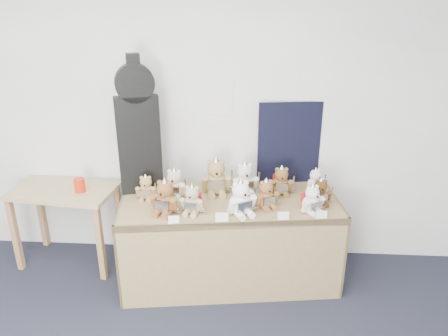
# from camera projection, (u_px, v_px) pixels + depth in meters

# --- Properties ---
(room_shell) EXTENTS (6.00, 6.00, 6.00)m
(room_shell) POSITION_uv_depth(u_px,v_px,m) (221.00, 97.00, 3.68)
(room_shell) COLOR silver
(room_shell) RESTS_ON floor
(display_table) EXTENTS (1.86, 0.97, 0.74)m
(display_table) POSITION_uv_depth(u_px,v_px,m) (230.00, 222.00, 3.55)
(display_table) COLOR olive
(display_table) RESTS_ON floor
(side_table) EXTENTS (0.93, 0.59, 0.73)m
(side_table) POSITION_uv_depth(u_px,v_px,m) (65.00, 202.00, 3.84)
(side_table) COLOR #9E8155
(side_table) RESTS_ON floor
(guitar_case) EXTENTS (0.36, 0.21, 1.15)m
(guitar_case) POSITION_uv_depth(u_px,v_px,m) (138.00, 128.00, 3.52)
(guitar_case) COLOR black
(guitar_case) RESTS_ON display_table
(navy_board) EXTENTS (0.54, 0.10, 0.73)m
(navy_board) POSITION_uv_depth(u_px,v_px,m) (289.00, 143.00, 3.77)
(navy_board) COLOR black
(navy_board) RESTS_ON display_table
(red_cup) EXTENTS (0.09, 0.09, 0.12)m
(red_cup) POSITION_uv_depth(u_px,v_px,m) (80.00, 185.00, 3.72)
(red_cup) COLOR red
(red_cup) RESTS_ON side_table
(teddy_front_far_left) EXTENTS (0.25, 0.23, 0.30)m
(teddy_front_far_left) POSITION_uv_depth(u_px,v_px,m) (165.00, 198.00, 3.32)
(teddy_front_far_left) COLOR brown
(teddy_front_far_left) RESTS_ON display_table
(teddy_front_left) EXTENTS (0.21, 0.18, 0.25)m
(teddy_front_left) POSITION_uv_depth(u_px,v_px,m) (192.00, 200.00, 3.33)
(teddy_front_left) COLOR tan
(teddy_front_left) RESTS_ON display_table
(teddy_front_centre) EXTENTS (0.26, 0.25, 0.31)m
(teddy_front_centre) POSITION_uv_depth(u_px,v_px,m) (241.00, 199.00, 3.30)
(teddy_front_centre) COLOR white
(teddy_front_centre) RESTS_ON display_table
(teddy_front_right) EXTENTS (0.22, 0.21, 0.26)m
(teddy_front_right) POSITION_uv_depth(u_px,v_px,m) (266.00, 195.00, 3.41)
(teddy_front_right) COLOR brown
(teddy_front_right) RESTS_ON display_table
(teddy_front_far_right) EXTENTS (0.21, 0.21, 0.26)m
(teddy_front_far_right) POSITION_uv_depth(u_px,v_px,m) (312.00, 200.00, 3.33)
(teddy_front_far_right) COLOR silver
(teddy_front_far_right) RESTS_ON display_table
(teddy_front_end) EXTENTS (0.20, 0.17, 0.24)m
(teddy_front_end) POSITION_uv_depth(u_px,v_px,m) (320.00, 193.00, 3.48)
(teddy_front_end) COLOR brown
(teddy_front_end) RESTS_ON display_table
(teddy_back_left) EXTENTS (0.23, 0.19, 0.28)m
(teddy_back_left) POSITION_uv_depth(u_px,v_px,m) (175.00, 185.00, 3.58)
(teddy_back_left) COLOR beige
(teddy_back_left) RESTS_ON display_table
(teddy_back_centre_left) EXTENTS (0.28, 0.24, 0.34)m
(teddy_back_centre_left) POSITION_uv_depth(u_px,v_px,m) (216.00, 178.00, 3.63)
(teddy_back_centre_left) COLOR #997E4C
(teddy_back_centre_left) RESTS_ON display_table
(teddy_back_centre_right) EXTENTS (0.25, 0.23, 0.30)m
(teddy_back_centre_right) POSITION_uv_depth(u_px,v_px,m) (245.00, 180.00, 3.65)
(teddy_back_centre_right) COLOR silver
(teddy_back_centre_right) RESTS_ON display_table
(teddy_back_right) EXTENTS (0.22, 0.19, 0.27)m
(teddy_back_right) POSITION_uv_depth(u_px,v_px,m) (281.00, 182.00, 3.64)
(teddy_back_right) COLOR brown
(teddy_back_right) RESTS_ON display_table
(teddy_back_end) EXTENTS (0.18, 0.18, 0.22)m
(teddy_back_end) POSITION_uv_depth(u_px,v_px,m) (315.00, 181.00, 3.70)
(teddy_back_end) COLOR white
(teddy_back_end) RESTS_ON display_table
(teddy_back_far_left) EXTENTS (0.19, 0.15, 0.23)m
(teddy_back_far_left) POSITION_uv_depth(u_px,v_px,m) (146.00, 188.00, 3.56)
(teddy_back_far_left) COLOR #A87D4E
(teddy_back_far_left) RESTS_ON display_table
(entry_card_a) EXTENTS (0.08, 0.03, 0.06)m
(entry_card_a) POSITION_uv_depth(u_px,v_px,m) (174.00, 220.00, 3.19)
(entry_card_a) COLOR silver
(entry_card_a) RESTS_ON display_table
(entry_card_b) EXTENTS (0.10, 0.03, 0.07)m
(entry_card_b) POSITION_uv_depth(u_px,v_px,m) (222.00, 217.00, 3.21)
(entry_card_b) COLOR silver
(entry_card_b) RESTS_ON display_table
(entry_card_c) EXTENTS (0.09, 0.03, 0.06)m
(entry_card_c) POSITION_uv_depth(u_px,v_px,m) (283.00, 216.00, 3.24)
(entry_card_c) COLOR silver
(entry_card_c) RESTS_ON display_table
(entry_card_d) EXTENTS (0.08, 0.03, 0.06)m
(entry_card_d) POSITION_uv_depth(u_px,v_px,m) (322.00, 215.00, 3.26)
(entry_card_d) COLOR silver
(entry_card_d) RESTS_ON display_table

